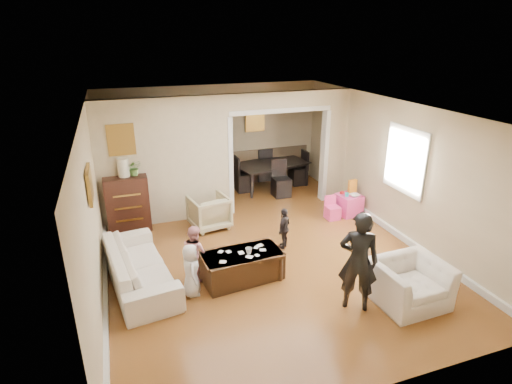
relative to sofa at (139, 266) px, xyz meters
name	(u,v)px	position (x,y,z in m)	size (l,w,h in m)	color
floor	(260,248)	(2.19, 0.44, -0.31)	(7.00, 7.00, 0.00)	brown
partition_left	(166,162)	(0.81, 2.24, 0.99)	(2.75, 0.18, 2.60)	beige
partition_right	(334,146)	(4.66, 2.24, 0.99)	(0.55, 0.18, 2.60)	beige
partition_header	(280,100)	(3.29, 2.24, 2.11)	(2.22, 0.18, 0.35)	beige
window_pane	(406,160)	(4.92, 0.04, 1.24)	(0.03, 0.95, 1.10)	white
framed_art_partition	(121,140)	(-0.01, 2.14, 1.54)	(0.45, 0.03, 0.55)	brown
framed_art_sofa_wall	(90,184)	(-0.52, -0.16, 1.49)	(0.03, 0.55, 0.40)	brown
framed_art_alcove	(255,119)	(3.29, 3.88, 1.39)	(0.45, 0.03, 0.55)	brown
sofa	(139,266)	(0.00, 0.00, 0.00)	(2.15, 0.84, 0.63)	white
armchair_back	(209,212)	(1.52, 1.63, 0.03)	(0.73, 0.75, 0.68)	tan
armchair_front	(409,283)	(3.70, -1.83, 0.01)	(1.01, 0.88, 0.65)	white
dresser	(128,203)	(-0.03, 2.07, 0.26)	(0.83, 0.47, 1.14)	#34190F
table_lamp	(123,168)	(-0.03, 2.07, 1.01)	(0.22, 0.22, 0.36)	beige
potted_plant	(134,168)	(0.17, 2.07, 0.99)	(0.28, 0.25, 0.31)	#4C7735
coffee_table	(242,266)	(1.58, -0.42, -0.08)	(1.26, 0.63, 0.47)	#361F11
coffee_cup	(249,251)	(1.68, -0.47, 0.21)	(0.11, 0.11, 0.10)	beige
play_table	(349,204)	(4.56, 1.26, -0.09)	(0.47, 0.47, 0.45)	#EC3E96
cereal_box	(352,186)	(4.68, 1.36, 0.29)	(0.20, 0.07, 0.30)	yellow
cyan_cup	(347,195)	(4.46, 1.21, 0.18)	(0.08, 0.08, 0.08)	#2AD5D2
toy_block	(342,193)	(4.44, 1.38, 0.17)	(0.08, 0.06, 0.05)	red
play_bowl	(355,195)	(4.61, 1.14, 0.17)	(0.21, 0.21, 0.05)	white
dining_table	(272,175)	(3.58, 3.40, 0.01)	(1.85, 1.03, 0.65)	black
adult_person	(358,261)	(2.91, -1.66, 0.45)	(0.55, 0.36, 1.52)	black
child_kneel_a	(191,270)	(0.73, -0.57, 0.11)	(0.41, 0.27, 0.84)	silver
child_kneel_b	(195,252)	(0.88, -0.12, 0.15)	(0.45, 0.35, 0.92)	#D8878B
child_toddler	(284,228)	(2.63, 0.33, 0.08)	(0.47, 0.19, 0.79)	black
craft_papers	(244,253)	(1.61, -0.42, 0.16)	(0.84, 0.43, 0.00)	white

